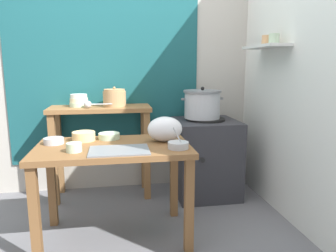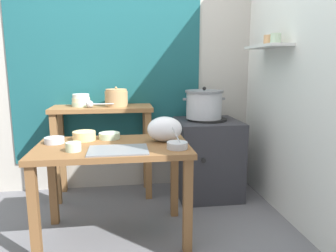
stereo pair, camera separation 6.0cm
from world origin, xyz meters
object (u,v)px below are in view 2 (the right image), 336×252
at_px(ladle, 91,104).
at_px(prep_bowl_0, 109,135).
at_px(clay_pot, 116,98).
at_px(prep_bowl_4, 84,135).
at_px(prep_bowl_3, 54,140).
at_px(steamer_pot, 204,104).
at_px(back_shelf_table, 103,129).
at_px(bowl_stack_enamel, 81,101).
at_px(plastic_bag, 165,129).
at_px(prep_bowl_2, 177,145).
at_px(stove_block, 207,158).
at_px(prep_table, 113,160).
at_px(serving_tray, 118,150).
at_px(prep_bowl_1, 73,146).

bearing_deg(ladle, prep_bowl_0, -70.52).
bearing_deg(clay_pot, prep_bowl_4, -110.52).
bearing_deg(prep_bowl_3, ladle, 71.10).
relative_size(steamer_pot, clay_pot, 1.91).
distance_m(back_shelf_table, prep_bowl_3, 0.78).
xyz_separation_m(clay_pot, prep_bowl_4, (-0.24, -0.64, -0.22)).
bearing_deg(ladle, back_shelf_table, 44.76).
xyz_separation_m(bowl_stack_enamel, plastic_bag, (0.71, -0.80, -0.14)).
relative_size(steamer_pot, prep_bowl_3, 2.89).
relative_size(prep_bowl_2, prep_bowl_3, 1.07).
height_order(ladle, prep_bowl_4, ladle).
height_order(back_shelf_table, stove_block, back_shelf_table).
bearing_deg(ladle, clay_pot, 22.26).
height_order(prep_table, bowl_stack_enamel, bowl_stack_enamel).
relative_size(back_shelf_table, steamer_pot, 2.30).
height_order(prep_table, prep_bowl_3, prep_bowl_3).
xyz_separation_m(stove_block, prep_bowl_4, (-1.12, -0.51, 0.37)).
bearing_deg(prep_bowl_2, steamer_pot, 64.85).
height_order(serving_tray, plastic_bag, plastic_bag).
height_order(clay_pot, prep_bowl_1, clay_pot).
xyz_separation_m(bowl_stack_enamel, prep_bowl_1, (0.06, -1.00, -0.20)).
height_order(steamer_pot, prep_bowl_1, steamer_pot).
height_order(stove_block, plastic_bag, plastic_bag).
relative_size(prep_bowl_0, prep_bowl_1, 1.59).
bearing_deg(steamer_pot, bowl_stack_enamel, 173.11).
relative_size(prep_table, prep_bowl_2, 7.12).
bearing_deg(stove_block, prep_bowl_4, -155.44).
distance_m(steamer_pot, ladle, 1.08).
relative_size(stove_block, ladle, 3.01).
bearing_deg(ladle, steamer_pot, -0.72).
height_order(serving_tray, prep_bowl_4, prep_bowl_4).
height_order(prep_table, plastic_bag, plastic_bag).
bearing_deg(prep_bowl_4, prep_table, -39.87).
bearing_deg(plastic_bag, bowl_stack_enamel, 131.36).
xyz_separation_m(ladle, plastic_bag, (0.60, -0.67, -0.12)).
height_order(steamer_pot, ladle, steamer_pot).
relative_size(steamer_pot, plastic_bag, 1.57).
bearing_deg(prep_table, ladle, 106.50).
bearing_deg(plastic_bag, steamer_pot, 54.29).
relative_size(stove_block, steamer_pot, 1.87).
height_order(ladle, prep_bowl_0, ladle).
xyz_separation_m(steamer_pot, bowl_stack_enamel, (-1.18, 0.14, 0.04)).
bearing_deg(prep_bowl_3, back_shelf_table, 66.63).
height_order(plastic_bag, prep_bowl_4, plastic_bag).
distance_m(prep_bowl_2, prep_bowl_3, 0.92).
relative_size(back_shelf_table, bowl_stack_enamel, 5.37).
distance_m(plastic_bag, prep_bowl_1, 0.68).
relative_size(ladle, prep_bowl_2, 1.68).
xyz_separation_m(steamer_pot, prep_bowl_2, (-0.42, -0.89, -0.17)).
distance_m(prep_bowl_0, prep_bowl_3, 0.41).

